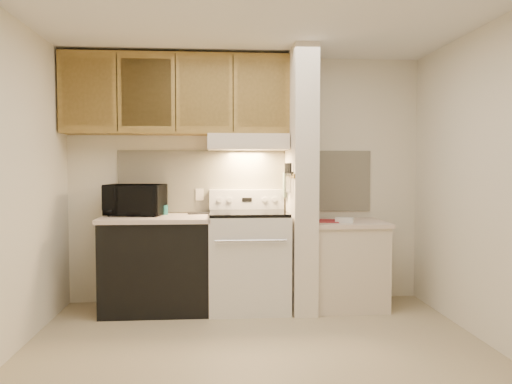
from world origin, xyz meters
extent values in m
plane|color=tan|center=(0.00, 0.00, 0.00)|extent=(3.60, 3.60, 0.00)
plane|color=white|center=(0.00, 0.00, 2.50)|extent=(3.60, 3.60, 0.00)
cube|color=silver|center=(0.00, 1.50, 1.25)|extent=(3.60, 2.50, 0.02)
cube|color=silver|center=(-1.80, 0.00, 1.25)|extent=(0.02, 3.00, 2.50)
cube|color=silver|center=(1.80, 0.00, 1.25)|extent=(0.02, 3.00, 2.50)
cube|color=#EFE5C5|center=(0.00, 1.49, 1.24)|extent=(2.60, 0.02, 0.63)
cube|color=silver|center=(0.00, 1.16, 0.46)|extent=(0.76, 0.65, 0.92)
cube|color=black|center=(0.00, 0.84, 0.50)|extent=(0.50, 0.01, 0.30)
cylinder|color=silver|center=(0.00, 0.80, 0.72)|extent=(0.65, 0.02, 0.02)
cube|color=black|center=(0.00, 1.16, 0.94)|extent=(0.74, 0.64, 0.03)
cube|color=silver|center=(0.00, 1.44, 1.05)|extent=(0.76, 0.08, 0.20)
cube|color=black|center=(0.00, 1.40, 1.05)|extent=(0.10, 0.01, 0.04)
cylinder|color=silver|center=(-0.28, 1.40, 1.05)|extent=(0.05, 0.02, 0.05)
cylinder|color=silver|center=(-0.18, 1.40, 1.05)|extent=(0.05, 0.02, 0.05)
cylinder|color=silver|center=(0.18, 1.40, 1.05)|extent=(0.05, 0.02, 0.05)
cylinder|color=silver|center=(0.28, 1.40, 1.05)|extent=(0.05, 0.02, 0.05)
cube|color=black|center=(-0.88, 1.17, 0.43)|extent=(1.00, 0.63, 0.87)
cube|color=beige|center=(-0.88, 1.17, 0.89)|extent=(1.04, 0.67, 0.04)
cube|color=black|center=(-0.48, 1.36, 0.92)|extent=(0.23, 0.12, 0.02)
cylinder|color=#1C6562|center=(-0.83, 1.34, 0.96)|extent=(0.10, 0.10, 0.09)
cube|color=beige|center=(-0.48, 1.48, 1.10)|extent=(0.08, 0.01, 0.12)
imported|color=black|center=(-1.10, 1.31, 1.06)|extent=(0.60, 0.45, 0.30)
cube|color=silver|center=(0.51, 1.15, 1.25)|extent=(0.22, 0.70, 2.50)
cube|color=olive|center=(0.39, 1.15, 1.30)|extent=(0.01, 0.70, 0.04)
cube|color=black|center=(0.39, 1.10, 1.32)|extent=(0.02, 0.42, 0.04)
cube|color=silver|center=(0.38, 0.94, 1.22)|extent=(0.01, 0.03, 0.16)
cylinder|color=black|center=(0.38, 0.93, 1.37)|extent=(0.02, 0.02, 0.10)
cube|color=silver|center=(0.38, 1.03, 1.21)|extent=(0.01, 0.04, 0.18)
cylinder|color=black|center=(0.38, 1.03, 1.37)|extent=(0.02, 0.02, 0.10)
cube|color=silver|center=(0.38, 1.09, 1.20)|extent=(0.01, 0.04, 0.20)
cylinder|color=black|center=(0.38, 1.11, 1.37)|extent=(0.02, 0.02, 0.10)
cube|color=silver|center=(0.38, 1.17, 1.22)|extent=(0.01, 0.04, 0.16)
cylinder|color=black|center=(0.38, 1.19, 1.37)|extent=(0.02, 0.02, 0.10)
cube|color=silver|center=(0.38, 1.25, 1.21)|extent=(0.01, 0.04, 0.18)
cylinder|color=black|center=(0.38, 1.26, 1.37)|extent=(0.02, 0.02, 0.10)
cube|color=gray|center=(0.38, 1.32, 1.20)|extent=(0.03, 0.10, 0.25)
cube|color=beige|center=(0.97, 1.15, 0.40)|extent=(0.70, 0.60, 0.81)
cube|color=beige|center=(0.97, 1.15, 0.83)|extent=(0.74, 0.64, 0.04)
cube|color=maroon|center=(0.79, 1.14, 0.85)|extent=(0.26, 0.31, 0.01)
cube|color=white|center=(0.92, 1.05, 0.87)|extent=(0.20, 0.17, 0.04)
cube|color=beige|center=(0.00, 1.28, 1.62)|extent=(0.78, 0.44, 0.15)
cube|color=beige|center=(0.00, 1.07, 1.58)|extent=(0.78, 0.04, 0.06)
cube|color=olive|center=(-0.69, 1.32, 2.08)|extent=(2.18, 0.33, 0.77)
cube|color=olive|center=(-1.51, 1.17, 2.08)|extent=(0.46, 0.01, 0.63)
cube|color=black|center=(-1.23, 1.16, 2.08)|extent=(0.01, 0.01, 0.73)
cube|color=olive|center=(-0.96, 1.17, 2.08)|extent=(0.46, 0.01, 0.63)
cube|color=black|center=(-0.69, 1.16, 2.08)|extent=(0.01, 0.01, 0.73)
cube|color=olive|center=(-0.42, 1.17, 2.08)|extent=(0.46, 0.01, 0.63)
cube|color=black|center=(-0.14, 1.16, 2.08)|extent=(0.01, 0.01, 0.73)
cube|color=olive|center=(0.13, 1.17, 2.08)|extent=(0.46, 0.01, 0.63)
camera|label=1|loc=(-0.30, -3.64, 1.39)|focal=35.00mm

